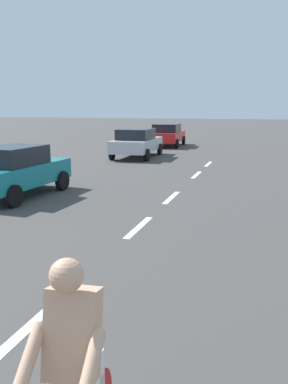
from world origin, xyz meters
TOP-DOWN VIEW (x-y plane):
  - ground_plane at (0.00, 20.00)m, footprint 160.00×160.00m
  - lane_stripe_2 at (0.00, 6.81)m, footprint 0.16×1.80m
  - lane_stripe_3 at (0.00, 11.62)m, footprint 0.16×1.80m
  - lane_stripe_4 at (0.00, 14.94)m, footprint 0.16×1.80m
  - lane_stripe_5 at (0.00, 19.45)m, footprint 0.16×1.80m
  - lane_stripe_6 at (0.00, 22.85)m, footprint 0.16×1.80m
  - parked_car_teal at (-4.62, 13.72)m, footprint 1.93×3.89m
  - parked_car_silver at (-4.17, 24.45)m, footprint 2.20×4.55m
  - parked_car_red at (-4.13, 31.29)m, footprint 2.23×4.53m

SIDE VIEW (x-z plane):
  - ground_plane at x=0.00m, z-range 0.00..0.00m
  - lane_stripe_2 at x=0.00m, z-range 0.00..0.01m
  - lane_stripe_3 at x=0.00m, z-range 0.00..0.01m
  - lane_stripe_4 at x=0.00m, z-range 0.00..0.01m
  - lane_stripe_5 at x=0.00m, z-range 0.00..0.01m
  - lane_stripe_6 at x=0.00m, z-range 0.00..0.01m
  - parked_car_teal at x=-4.62m, z-range 0.05..1.62m
  - parked_car_red at x=-4.13m, z-range 0.06..1.63m
  - parked_car_silver at x=-4.17m, z-range 0.06..1.63m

